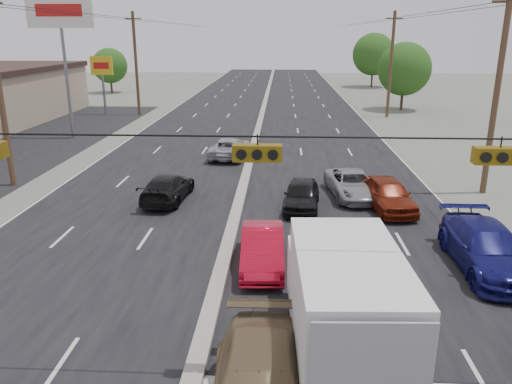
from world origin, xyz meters
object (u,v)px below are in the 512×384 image
Objects in this scene: tree_right_far at (374,54)px; queue_car_a at (302,195)px; utility_pole_right_b at (497,93)px; queue_car_c at (353,185)px; box_truck at (342,305)px; red_sedan at (262,249)px; queue_car_d at (487,249)px; tree_right_mid at (404,69)px; utility_pole_right_c at (391,64)px; oncoming_near at (168,188)px; oncoming_far at (230,148)px; tree_left_far at (110,66)px; utility_pole_left_b at (0,90)px; queue_car_e at (388,195)px; pole_sign_billboard at (60,20)px; pole_sign_far at (102,71)px; queue_car_b at (330,248)px.

queue_car_a is at bearing -102.63° from tree_right_far.
utility_pole_right_b reaches higher than queue_car_c.
box_truck reaches higher than queue_car_c.
queue_car_d reaches higher than red_sedan.
red_sedan is (-13.60, -39.26, -3.65)m from tree_right_mid.
oncoming_near is (-16.04, -27.11, -4.46)m from utility_pole_right_c.
oncoming_far is (-13.91, -17.96, -4.45)m from utility_pole_right_c.
box_truck is 1.38× the size of oncoming_far.
queue_car_a is at bearing -62.50° from tree_left_far.
tree_right_far is at bearing -104.52° from oncoming_near.
queue_car_e is at bearing -8.59° from utility_pole_left_b.
utility_pole_left_b is 40.70m from tree_right_mid.
tree_right_mid is at bearing -115.63° from oncoming_near.
tree_left_far is at bearing 103.19° from pole_sign_billboard.
tree_right_mid reaches higher than box_truck.
red_sedan is (-2.11, 5.39, -1.00)m from box_truck.
utility_pole_left_b is 1.00× the size of utility_pole_right_b.
tree_left_far is 53.81m from queue_car_c.
queue_car_d is at bearing -77.86° from queue_car_e.
oncoming_near is (10.96, -15.11, -8.22)m from pole_sign_billboard.
queue_car_e is (19.50, -2.95, -4.36)m from utility_pole_left_b.
box_truck is at bearing -135.09° from queue_car_d.
queue_car_c is 1.04× the size of oncoming_near.
tree_right_far is at bearing 86.36° from utility_pole_right_b.
tree_right_far is (38.00, 10.00, 1.24)m from tree_left_far.
tree_right_mid reaches higher than queue_car_d.
pole_sign_billboard reaches higher than queue_car_d.
pole_sign_far is at bearing 129.55° from queue_car_a.
queue_car_b is at bearing 84.87° from box_truck.
oncoming_near is (-4.94, 7.14, -0.03)m from red_sedan.
queue_car_e is (-5.50, -2.95, -4.36)m from utility_pole_right_b.
utility_pole_right_c is 2.15× the size of queue_car_c.
oncoming_far is (-16.41, -22.96, -3.68)m from tree_right_mid.
utility_pole_left_b is at bearing -135.00° from utility_pole_right_c.
queue_car_d is at bearing -95.60° from utility_pole_right_c.
tree_right_far is at bearing 87.71° from tree_right_mid.
tree_right_far is at bearing 75.20° from red_sedan.
queue_car_c is at bearing 42.06° from queue_car_a.
red_sedan is 0.88× the size of oncoming_far.
queue_car_b is 0.71× the size of queue_car_d.
tree_left_far reaches higher than queue_car_d.
queue_car_a is at bearing -108.72° from utility_pole_right_c.
pole_sign_billboard reaches higher than tree_left_far.
utility_pole_left_b is 13.68m from pole_sign_billboard.
queue_car_a is at bearing 119.16° from oncoming_far.
tree_left_far is (-7.50, 32.00, -5.15)m from pole_sign_billboard.
oncoming_near is (-18.54, -32.11, -3.69)m from tree_right_mid.
tree_right_mid is (29.50, 17.00, -4.53)m from pole_sign_billboard.
queue_car_e is at bearing 68.35° from queue_car_b.
utility_pole_right_b is 2.23× the size of oncoming_near.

